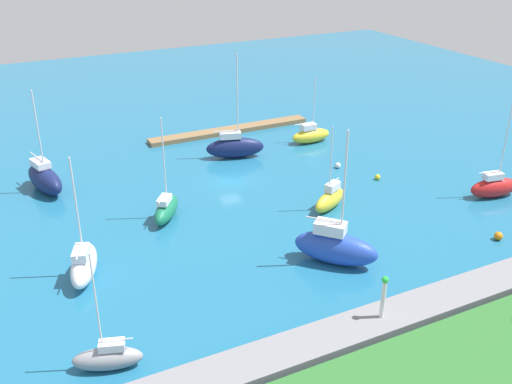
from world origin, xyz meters
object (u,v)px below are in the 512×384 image
at_px(sailboat_navy_along_channel, 45,178).
at_px(sailboat_gray_mid_basin, 108,357).
at_px(sailboat_green_near_pier, 166,209).
at_px(mooring_buoy_orange, 498,236).
at_px(pier_dock, 230,130).
at_px(mooring_buoy_white, 338,165).
at_px(harbor_beacon, 384,294).
at_px(sailboat_blue_off_beacon, 335,247).
at_px(sailboat_yellow_far_north, 330,199).
at_px(sailboat_navy_east_end, 235,147).
at_px(sailboat_red_inner_mooring, 494,187).
at_px(mooring_buoy_yellow, 378,177).
at_px(sailboat_yellow_west_end, 311,135).
at_px(sailboat_white_center_basin, 84,264).

distance_m(sailboat_navy_along_channel, sailboat_gray_mid_basin, 33.46).
bearing_deg(sailboat_green_near_pier, sailboat_gray_mid_basin, -173.45).
xyz_separation_m(sailboat_green_near_pier, mooring_buoy_orange, (-28.46, 19.27, -0.77)).
distance_m(pier_dock, mooring_buoy_white, 20.16).
xyz_separation_m(harbor_beacon, sailboat_navy_along_channel, (19.63, -38.56, -1.70)).
bearing_deg(sailboat_green_near_pier, sailboat_blue_off_beacon, -108.36).
bearing_deg(sailboat_yellow_far_north, sailboat_blue_off_beacon, 32.28).
bearing_deg(mooring_buoy_orange, sailboat_blue_off_beacon, -12.42).
bearing_deg(pier_dock, sailboat_navy_east_end, 69.54).
height_order(sailboat_yellow_far_north, mooring_buoy_white, sailboat_yellow_far_north).
relative_size(sailboat_red_inner_mooring, mooring_buoy_yellow, 17.76).
relative_size(pier_dock, sailboat_navy_east_end, 1.79).
distance_m(sailboat_gray_mid_basin, sailboat_blue_off_beacon, 23.04).
height_order(pier_dock, sailboat_blue_off_beacon, sailboat_blue_off_beacon).
distance_m(sailboat_yellow_west_end, mooring_buoy_white, 9.97).
relative_size(sailboat_navy_along_channel, sailboat_yellow_west_end, 1.29).
distance_m(harbor_beacon, sailboat_red_inner_mooring, 30.07).
bearing_deg(harbor_beacon, sailboat_yellow_far_north, -112.12).
distance_m(sailboat_yellow_west_end, sailboat_gray_mid_basin, 50.31).
bearing_deg(sailboat_navy_along_channel, mooring_buoy_white, 60.63).
distance_m(sailboat_blue_off_beacon, mooring_buoy_yellow, 20.77).
bearing_deg(sailboat_green_near_pier, sailboat_navy_east_end, -11.83).
xyz_separation_m(pier_dock, sailboat_gray_mid_basin, (28.81, 42.84, 0.66)).
distance_m(sailboat_navy_east_end, mooring_buoy_orange, 35.28).
distance_m(sailboat_gray_mid_basin, sailboat_yellow_far_north, 31.76).
distance_m(harbor_beacon, mooring_buoy_white, 32.90).
bearing_deg(sailboat_yellow_far_north, sailboat_navy_along_channel, -61.59).
bearing_deg(sailboat_blue_off_beacon, sailboat_gray_mid_basin, -119.99).
bearing_deg(mooring_buoy_orange, mooring_buoy_white, -79.91).
bearing_deg(sailboat_green_near_pier, sailboat_white_center_basin, 161.95).
relative_size(sailboat_white_center_basin, sailboat_green_near_pier, 1.02).
distance_m(sailboat_blue_off_beacon, sailboat_navy_east_end, 28.50).
bearing_deg(sailboat_green_near_pier, mooring_buoy_orange, -88.59).
xyz_separation_m(sailboat_gray_mid_basin, mooring_buoy_white, (-35.61, -23.86, -0.61)).
xyz_separation_m(sailboat_gray_mid_basin, sailboat_yellow_far_north, (-28.27, -14.48, 0.23)).
xyz_separation_m(sailboat_navy_east_end, mooring_buoy_orange, (-14.48, 32.15, -1.14)).
distance_m(sailboat_green_near_pier, mooring_buoy_white, 24.67).
height_order(sailboat_navy_along_channel, sailboat_red_inner_mooring, sailboat_navy_along_channel).
bearing_deg(sailboat_navy_along_channel, sailboat_red_inner_mooring, 47.77).
relative_size(sailboat_red_inner_mooring, sailboat_yellow_far_north, 1.23).
xyz_separation_m(sailboat_yellow_west_end, sailboat_blue_off_beacon, (14.88, 28.86, 0.55)).
distance_m(sailboat_navy_along_channel, sailboat_white_center_basin, 20.76).
relative_size(sailboat_red_inner_mooring, mooring_buoy_orange, 13.78).
relative_size(pier_dock, harbor_beacon, 6.77).
xyz_separation_m(sailboat_navy_along_channel, mooring_buoy_yellow, (-37.30, 14.86, -1.28)).
relative_size(mooring_buoy_white, mooring_buoy_yellow, 1.11).
bearing_deg(harbor_beacon, mooring_buoy_orange, -162.49).
bearing_deg(mooring_buoy_orange, sailboat_gray_mid_basin, 1.44).
xyz_separation_m(harbor_beacon, sailboat_green_near_pier, (9.08, -25.38, -2.12)).
distance_m(sailboat_red_inner_mooring, mooring_buoy_yellow, 13.47).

